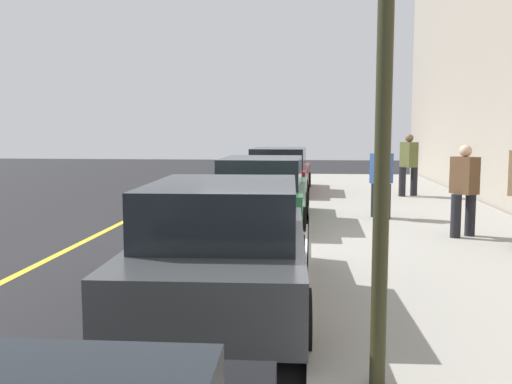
% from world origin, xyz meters
% --- Properties ---
extents(ground_plane, '(56.00, 56.00, 0.00)m').
position_xyz_m(ground_plane, '(0.00, 0.00, 0.00)').
color(ground_plane, black).
extents(sidewalk, '(28.00, 4.60, 0.15)m').
position_xyz_m(sidewalk, '(0.00, -3.30, 0.07)').
color(sidewalk, gray).
rests_on(sidewalk, ground).
extents(lane_stripe_centre, '(28.00, 0.14, 0.01)m').
position_xyz_m(lane_stripe_centre, '(0.00, 3.20, 0.00)').
color(lane_stripe_centre, gold).
rests_on(lane_stripe_centre, ground).
extents(snow_bank_curb, '(6.28, 0.56, 0.22)m').
position_xyz_m(snow_bank_curb, '(-2.94, -0.70, 0.11)').
color(snow_bank_curb, white).
rests_on(snow_bank_curb, ground).
extents(parked_car_charcoal, '(4.40, 2.00, 1.51)m').
position_xyz_m(parked_car_charcoal, '(-4.69, -0.05, 0.76)').
color(parked_car_charcoal, black).
rests_on(parked_car_charcoal, ground).
extents(parked_car_green, '(4.27, 1.94, 1.51)m').
position_xyz_m(parked_car_green, '(0.91, -0.01, 0.76)').
color(parked_car_green, black).
rests_on(parked_car_green, ground).
extents(parked_car_maroon, '(4.51, 2.00, 1.51)m').
position_xyz_m(parked_car_maroon, '(6.93, -0.05, 0.76)').
color(parked_car_maroon, black).
rests_on(parked_car_maroon, ground).
extents(pedestrian_olive_coat, '(0.57, 0.56, 1.81)m').
position_xyz_m(pedestrian_olive_coat, '(5.89, -3.88, 1.12)').
color(pedestrian_olive_coat, black).
rests_on(pedestrian_olive_coat, sidewalk).
extents(pedestrian_brown_coat, '(0.53, 0.49, 1.67)m').
position_xyz_m(pedestrian_brown_coat, '(-0.51, -3.79, 1.04)').
color(pedestrian_brown_coat, black).
rests_on(pedestrian_brown_coat, sidewalk).
extents(pedestrian_blue_coat, '(0.49, 0.52, 1.64)m').
position_xyz_m(pedestrian_blue_coat, '(1.60, -2.57, 1.02)').
color(pedestrian_blue_coat, black).
rests_on(pedestrian_blue_coat, sidewalk).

